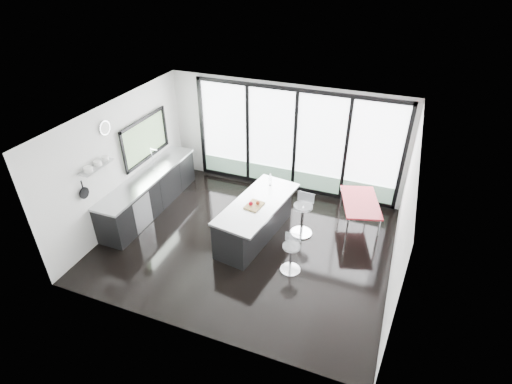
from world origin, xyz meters
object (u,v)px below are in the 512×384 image
at_px(island, 255,219).
at_px(bar_stool_far, 302,220).
at_px(bar_stool_near, 291,258).
at_px(red_table, 358,214).

height_order(island, bar_stool_far, island).
relative_size(bar_stool_near, bar_stool_far, 0.84).
distance_m(island, bar_stool_near, 1.32).
xyz_separation_m(island, bar_stool_far, (0.94, 0.46, -0.08)).
relative_size(bar_stool_far, red_table, 0.58).
bearing_deg(bar_stool_far, bar_stool_near, -81.62).
relative_size(island, red_table, 1.79).
height_order(bar_stool_near, bar_stool_far, bar_stool_far).
xyz_separation_m(bar_stool_near, bar_stool_far, (-0.11, 1.23, 0.06)).
bearing_deg(bar_stool_near, island, 138.85).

